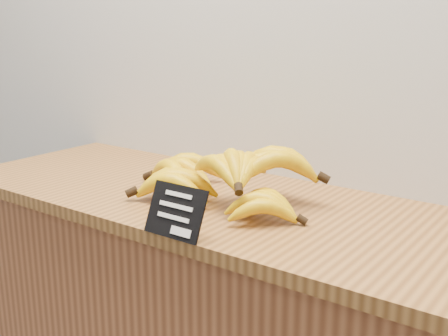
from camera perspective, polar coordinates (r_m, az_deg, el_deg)
counter_top at (r=1.33m, az=1.27°, el=-3.94°), size 1.54×0.54×0.03m
chalkboard_sign at (r=1.10m, az=-4.95°, el=-4.44°), size 0.13×0.05×0.10m
banana_pile at (r=1.31m, az=-0.56°, el=-0.89°), size 0.50×0.31×0.13m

